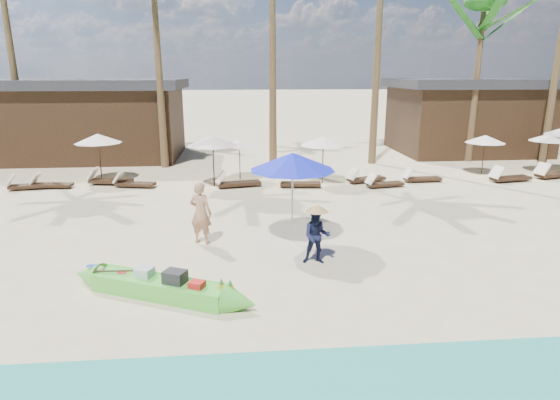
{
  "coord_description": "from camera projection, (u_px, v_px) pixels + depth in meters",
  "views": [
    {
      "loc": [
        0.42,
        -9.61,
        4.7
      ],
      "look_at": [
        1.44,
        2.0,
        1.49
      ],
      "focal_mm": 30.0,
      "sensor_mm": 36.0,
      "label": 1
    }
  ],
  "objects": [
    {
      "name": "ground",
      "position": [
        224.0,
        289.0,
        10.44
      ],
      "size": [
        240.0,
        240.0,
        0.0
      ],
      "primitive_type": "plane",
      "color": "beige",
      "rests_on": "ground"
    },
    {
      "name": "green_canoe",
      "position": [
        160.0,
        287.0,
        10.08
      ],
      "size": [
        4.73,
        2.44,
        0.64
      ],
      "rotation": [
        0.0,
        0.0,
        -0.44
      ],
      "color": "#53C93D",
      "rests_on": "ground"
    },
    {
      "name": "tourist",
      "position": [
        201.0,
        213.0,
        13.03
      ],
      "size": [
        0.77,
        0.65,
        1.78
      ],
      "primitive_type": "imported",
      "rotation": [
        0.0,
        0.0,
        2.74
      ],
      "color": "tan",
      "rests_on": "ground"
    },
    {
      "name": "vendor_green",
      "position": [
        317.0,
        236.0,
        11.72
      ],
      "size": [
        0.75,
        0.62,
        1.43
      ],
      "primitive_type": "imported",
      "rotation": [
        0.0,
        0.0,
        -0.12
      ],
      "color": "#141837",
      "rests_on": "ground"
    },
    {
      "name": "blue_umbrella",
      "position": [
        293.0,
        162.0,
        12.79
      ],
      "size": [
        2.39,
        2.39,
        2.57
      ],
      "color": "#99999E",
      "rests_on": "ground"
    },
    {
      "name": "lounger_3_right",
      "position": [
        28.0,
        185.0,
        19.25
      ],
      "size": [
        1.81,
        0.83,
        0.59
      ],
      "rotation": [
        0.0,
        0.0,
        0.17
      ],
      "color": "#322114",
      "rests_on": "ground"
    },
    {
      "name": "resort_parasol_4",
      "position": [
        98.0,
        138.0,
        20.4
      ],
      "size": [
        2.03,
        2.03,
        2.09
      ],
      "color": "#322114",
      "rests_on": "ground"
    },
    {
      "name": "lounger_4_left",
      "position": [
        50.0,
        184.0,
        19.48
      ],
      "size": [
        1.71,
        0.67,
        0.57
      ],
      "rotation": [
        0.0,
        0.0,
        -0.1
      ],
      "color": "#322114",
      "rests_on": "ground"
    },
    {
      "name": "lounger_4_right",
      "position": [
        108.0,
        180.0,
        20.08
      ],
      "size": [
        1.96,
        0.86,
        0.64
      ],
      "rotation": [
        0.0,
        0.0,
        -0.15
      ],
      "color": "#322114",
      "rests_on": "ground"
    },
    {
      "name": "resort_parasol_5",
      "position": [
        213.0,
        141.0,
        19.31
      ],
      "size": [
        2.09,
        2.09,
        2.15
      ],
      "color": "#322114",
      "rests_on": "ground"
    },
    {
      "name": "lounger_5_left",
      "position": [
        133.0,
        183.0,
        19.62
      ],
      "size": [
        1.79,
        0.87,
        0.58
      ],
      "rotation": [
        0.0,
        0.0,
        -0.2
      ],
      "color": "#322114",
      "rests_on": "ground"
    },
    {
      "name": "resort_parasol_6",
      "position": [
        239.0,
        143.0,
        20.68
      ],
      "size": [
        1.77,
        1.77,
        1.82
      ],
      "color": "#322114",
      "rests_on": "ground"
    },
    {
      "name": "lounger_6_left",
      "position": [
        236.0,
        182.0,
        19.62
      ],
      "size": [
        1.95,
        0.94,
        0.64
      ],
      "rotation": [
        0.0,
        0.0,
        0.2
      ],
      "color": "#322114",
      "rests_on": "ground"
    },
    {
      "name": "lounger_6_right",
      "position": [
        297.0,
        183.0,
        19.62
      ],
      "size": [
        1.82,
        0.73,
        0.6
      ],
      "rotation": [
        0.0,
        0.0,
        -0.1
      ],
      "color": "#322114",
      "rests_on": "ground"
    },
    {
      "name": "resort_parasol_7",
      "position": [
        323.0,
        141.0,
        19.91
      ],
      "size": [
        2.0,
        2.0,
        2.06
      ],
      "color": "#322114",
      "rests_on": "ground"
    },
    {
      "name": "lounger_7_left",
      "position": [
        364.0,
        178.0,
        20.47
      ],
      "size": [
        1.85,
        1.1,
        0.6
      ],
      "rotation": [
        0.0,
        0.0,
        0.34
      ],
      "color": "#322114",
      "rests_on": "ground"
    },
    {
      "name": "lounger_7_right",
      "position": [
        383.0,
        183.0,
        19.61
      ],
      "size": [
        1.7,
        0.81,
        0.55
      ],
      "rotation": [
        0.0,
        0.0,
        0.2
      ],
      "color": "#322114",
      "rests_on": "ground"
    },
    {
      "name": "resort_parasol_8",
      "position": [
        485.0,
        139.0,
        21.71
      ],
      "size": [
        1.81,
        1.81,
        1.86
      ],
      "color": "#322114",
      "rests_on": "ground"
    },
    {
      "name": "lounger_8_left",
      "position": [
        420.0,
        178.0,
        20.58
      ],
      "size": [
        1.7,
        0.59,
        0.57
      ],
      "rotation": [
        0.0,
        0.0,
        0.04
      ],
      "color": "#322114",
      "rests_on": "ground"
    },
    {
      "name": "resort_parasol_9",
      "position": [
        550.0,
        137.0,
        22.12
      ],
      "size": [
        1.83,
        1.83,
        1.89
      ],
      "color": "#322114",
      "rests_on": "ground"
    },
    {
      "name": "lounger_9_left",
      "position": [
        508.0,
        177.0,
        20.6
      ],
      "size": [
        1.97,
        0.93,
        0.64
      ],
      "rotation": [
        0.0,
        0.0,
        0.19
      ],
      "color": "#322114",
      "rests_on": "ground"
    },
    {
      "name": "lounger_9_right",
      "position": [
        552.0,
        173.0,
        21.3
      ],
      "size": [
        2.01,
        1.04,
        0.65
      ],
      "rotation": [
        0.0,
        0.0,
        0.24
      ],
      "color": "#322114",
      "rests_on": "ground"
    },
    {
      "name": "palm_6",
      "position": [
        483.0,
        23.0,
        23.61
      ],
      "size": [
        2.08,
        2.08,
        8.51
      ],
      "color": "brown",
      "rests_on": "ground"
    },
    {
      "name": "pavilion_west",
      "position": [
        87.0,
        118.0,
        25.99
      ],
      "size": [
        10.8,
        6.6,
        4.3
      ],
      "color": "#322114",
      "rests_on": "ground"
    },
    {
      "name": "pavilion_east",
      "position": [
        467.0,
        115.0,
        27.86
      ],
      "size": [
        8.8,
        6.6,
        4.3
      ],
      "color": "#322114",
      "rests_on": "ground"
    }
  ]
}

